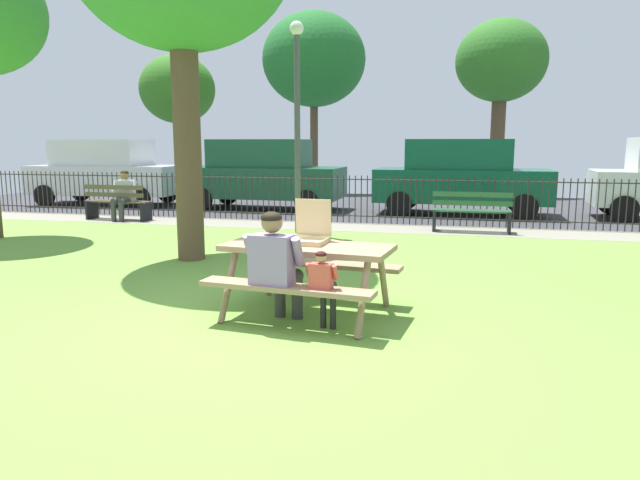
# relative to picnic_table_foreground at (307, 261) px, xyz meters

# --- Properties ---
(ground) EXTENTS (28.00, 11.86, 0.02)m
(ground) POSITION_rel_picnic_table_foreground_xyz_m (-0.43, 1.39, -0.61)
(ground) COLOR #6FA03F
(cobblestone_walkway) EXTENTS (28.00, 1.40, 0.01)m
(cobblestone_walkway) POSITION_rel_picnic_table_foreground_xyz_m (-0.43, 6.62, -0.60)
(cobblestone_walkway) COLOR gray
(street_asphalt) EXTENTS (28.00, 7.70, 0.01)m
(street_asphalt) POSITION_rel_picnic_table_foreground_xyz_m (-0.43, 11.17, -0.60)
(street_asphalt) COLOR #38383D
(picnic_table_foreground) EXTENTS (1.95, 1.67, 0.79)m
(picnic_table_foreground) POSITION_rel_picnic_table_foreground_xyz_m (0.00, 0.00, 0.00)
(picnic_table_foreground) COLOR #997A5C
(picnic_table_foreground) RESTS_ON ground
(pizza_box_open) EXTENTS (0.43, 0.47, 0.47)m
(pizza_box_open) POSITION_rel_picnic_table_foreground_xyz_m (-0.02, 0.17, 0.28)
(pizza_box_open) COLOR tan
(pizza_box_open) RESTS_ON picnic_table_foreground
(pizza_slice_on_table) EXTENTS (0.21, 0.25, 0.02)m
(pizza_slice_on_table) POSITION_rel_picnic_table_foreground_xyz_m (-0.46, 0.04, 0.18)
(pizza_slice_on_table) COLOR #F9DE73
(pizza_slice_on_table) RESTS_ON picnic_table_foreground
(adult_at_table) EXTENTS (0.63, 0.62, 1.19)m
(adult_at_table) POSITION_rel_picnic_table_foreground_xyz_m (-0.20, -0.48, 0.06)
(adult_at_table) COLOR #363636
(adult_at_table) RESTS_ON ground
(child_at_table) EXTENTS (0.33, 0.32, 0.83)m
(child_at_table) POSITION_rel_picnic_table_foreground_xyz_m (0.31, -0.57, -0.09)
(child_at_table) COLOR black
(child_at_table) RESTS_ON ground
(iron_fence_streetside) EXTENTS (23.93, 0.03, 1.10)m
(iron_fence_streetside) POSITION_rel_picnic_table_foreground_xyz_m (-0.43, 7.32, -0.04)
(iron_fence_streetside) COLOR #2D2823
(iron_fence_streetside) RESTS_ON ground
(park_bench_left) EXTENTS (1.62, 0.54, 0.85)m
(park_bench_left) POSITION_rel_picnic_table_foreground_xyz_m (-6.45, 6.48, -0.18)
(park_bench_left) COLOR brown
(park_bench_left) RESTS_ON ground
(park_bench_center) EXTENTS (1.61, 0.48, 0.85)m
(park_bench_center) POSITION_rel_picnic_table_foreground_xyz_m (1.83, 6.48, -0.18)
(park_bench_center) COLOR #2C5837
(park_bench_center) RESTS_ON ground
(person_on_park_bench) EXTENTS (0.62, 0.60, 1.19)m
(person_on_park_bench) POSITION_rel_picnic_table_foreground_xyz_m (-6.29, 6.50, 0.06)
(person_on_park_bench) COLOR #383838
(person_on_park_bench) RESTS_ON ground
(lamp_post_walkway) EXTENTS (0.28, 0.28, 4.21)m
(lamp_post_walkway) POSITION_rel_picnic_table_foreground_xyz_m (-1.68, 5.58, 1.96)
(lamp_post_walkway) COLOR #4C4C51
(lamp_post_walkway) RESTS_ON ground
(parked_car_far_left) EXTENTS (4.49, 2.10, 1.94)m
(parked_car_far_left) POSITION_rel_picnic_table_foreground_xyz_m (-8.76, 9.52, 0.41)
(parked_car_far_left) COLOR silver
(parked_car_far_left) RESTS_ON ground
(parked_car_left) EXTENTS (4.42, 1.96, 1.94)m
(parked_car_left) POSITION_rel_picnic_table_foreground_xyz_m (-3.80, 9.52, 0.41)
(parked_car_left) COLOR #194D34
(parked_car_left) RESTS_ON ground
(parked_car_center) EXTENTS (4.42, 1.96, 1.94)m
(parked_car_center) POSITION_rel_picnic_table_foreground_xyz_m (1.59, 9.52, 0.41)
(parked_car_center) COLOR #0D5135
(parked_car_center) RESTS_ON ground
(far_tree_left) EXTENTS (3.08, 3.08, 5.41)m
(far_tree_left) POSITION_rel_picnic_table_foreground_xyz_m (-9.89, 16.54, 3.39)
(far_tree_left) COLOR brown
(far_tree_left) RESTS_ON ground
(far_tree_midleft) EXTENTS (3.98, 3.98, 6.81)m
(far_tree_midleft) POSITION_rel_picnic_table_foreground_xyz_m (-4.08, 16.54, 4.40)
(far_tree_midleft) COLOR brown
(far_tree_midleft) RESTS_ON ground
(far_tree_center) EXTENTS (3.23, 3.23, 6.21)m
(far_tree_center) POSITION_rel_picnic_table_foreground_xyz_m (2.85, 16.54, 4.07)
(far_tree_center) COLOR brown
(far_tree_center) RESTS_ON ground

